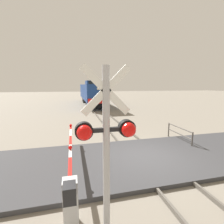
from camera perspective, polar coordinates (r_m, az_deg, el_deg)
The scene contains 8 objects.
ground_plane at distance 8.28m, azimuth 11.86°, elevation -15.76°, with size 160.00×160.00×0.00m, color gray.
rail_track_left at distance 7.99m, azimuth 7.05°, elevation -16.02°, with size 0.08×80.00×0.15m, color #59544C.
rail_track_right at distance 8.57m, azimuth 16.36°, elevation -14.52°, with size 0.08×80.00×0.15m, color #59544C.
road_surface at distance 8.25m, azimuth 11.88°, elevation -15.23°, with size 36.00×4.61×0.17m, color #38383A.
locomotive at distance 29.20m, azimuth -7.22°, elevation 6.71°, with size 2.90×16.31×4.04m.
crossing_signal at distance 3.21m, azimuth -1.92°, elevation -10.77°, with size 1.18×0.33×3.88m.
crossing_gate at distance 5.32m, azimuth -14.23°, elevation -20.65°, with size 0.36×6.47×1.36m.
guard_railing at distance 10.94m, azimuth 22.39°, elevation -6.57°, with size 0.08×2.35×0.95m.
Camera 1 is at (-3.33, -6.73, 3.50)m, focal length 26.26 mm.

